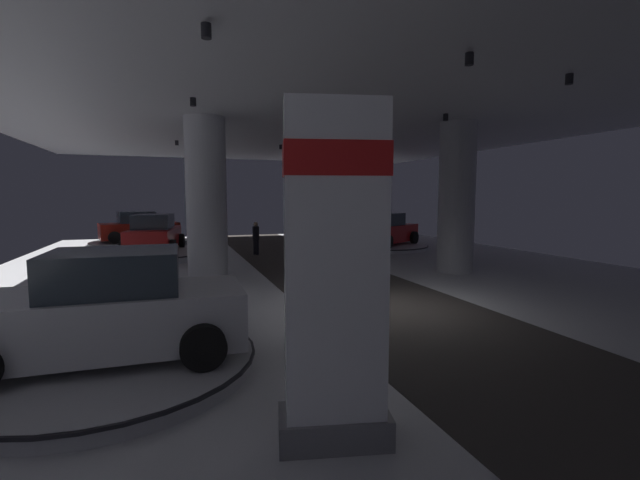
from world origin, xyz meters
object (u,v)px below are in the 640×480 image
display_platform_far_left (155,255)px  pickup_truck_deep_right (352,220)px  display_platform_near_left (109,364)px  column_right (457,198)px  display_platform_deep_left (140,243)px  column_left (206,198)px  display_platform_deep_right (347,236)px  visitor_walking_near (256,236)px  display_car_far_left (154,235)px  display_car_deep_left (139,228)px  brand_sign_pylon (335,271)px  display_car_far_right (385,231)px  display_car_near_left (108,310)px  display_platform_far_right (385,246)px

display_platform_far_left → pickup_truck_deep_right: bearing=25.9°
pickup_truck_deep_right → display_platform_near_left: bearing=-122.7°
column_right → display_platform_deep_left: 18.03m
display_platform_near_left → display_platform_far_left: bearing=89.0°
column_left → display_platform_near_left: bearing=-105.0°
display_platform_deep_right → column_right: bearing=-95.2°
display_platform_deep_left → visitor_walking_near: 8.43m
display_car_far_left → display_car_deep_left: bearing=99.9°
visitor_walking_near → display_car_far_left: bearing=177.1°
display_car_far_left → display_platform_deep_left: size_ratio=0.82×
display_car_deep_left → visitor_walking_near: (5.64, -6.24, -0.10)m
display_platform_far_left → visitor_walking_near: 4.65m
display_platform_far_left → display_platform_deep_left: size_ratio=0.89×
brand_sign_pylon → visitor_walking_near: brand_sign_pylon is taller
display_car_far_right → display_car_near_left: bearing=-131.5°
display_car_near_left → display_car_deep_left: display_car_near_left is taller
brand_sign_pylon → display_platform_near_left: (-2.72, 2.98, -1.84)m
column_left → display_platform_near_left: 8.78m
column_right → display_platform_far_left: bearing=145.3°
brand_sign_pylon → display_platform_deep_right: brand_sign_pylon is taller
column_left → display_car_near_left: column_left is taller
display_car_near_left → display_car_deep_left: 19.48m
display_platform_near_left → pickup_truck_deep_right: pickup_truck_deep_right is taller
display_platform_deep_right → visitor_walking_near: bearing=-139.9°
display_platform_deep_right → display_car_deep_left: bearing=179.8°
display_platform_far_left → display_car_far_right: bearing=-0.7°
display_platform_near_left → display_platform_deep_left: size_ratio=0.86×
display_car_far_right → display_platform_deep_left: bearing=154.1°
column_left → display_platform_far_left: column_left is taller
column_left → brand_sign_pylon: (0.55, -11.07, -0.77)m
display_platform_near_left → display_car_deep_left: 19.49m
display_platform_far_right → display_platform_deep_right: (0.31, 6.07, 0.06)m
brand_sign_pylon → display_car_near_left: (-2.69, 2.98, -0.96)m
display_platform_far_left → display_car_far_left: display_car_far_left is taller
column_right → display_car_deep_left: column_right is taller
display_platform_far_right → display_platform_far_left: (-11.63, 0.13, 0.05)m
column_left → display_platform_near_left: column_left is taller
display_platform_far_right → display_platform_deep_left: bearing=154.2°
pickup_truck_deep_right → display_car_far_right: bearing=-96.2°
column_left → display_car_far_right: (9.66, 5.23, -1.76)m
display_platform_deep_right → display_car_far_right: bearing=-93.2°
column_left → column_right: size_ratio=1.00×
display_platform_near_left → display_car_deep_left: size_ratio=1.03×
column_right → pickup_truck_deep_right: size_ratio=1.01×
display_platform_far_right → display_platform_deep_left: 14.06m
display_car_far_right → column_right: bearing=-96.8°
display_car_far_right → visitor_walking_near: display_car_far_right is taller
display_platform_deep_right → brand_sign_pylon: bearing=-112.9°
display_car_near_left → display_platform_far_left: 13.50m
brand_sign_pylon → display_platform_near_left: bearing=132.4°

